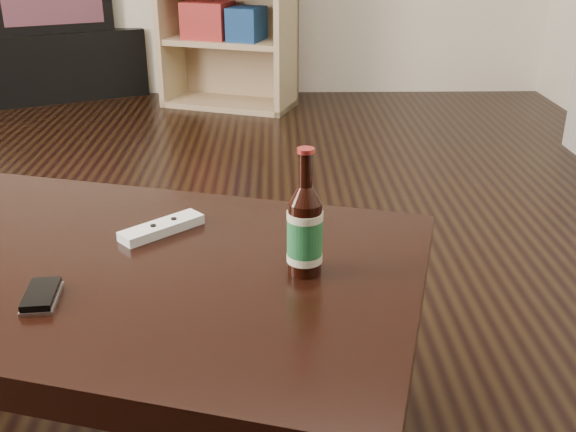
{
  "coord_description": "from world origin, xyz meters",
  "views": [
    {
      "loc": [
        0.7,
        -1.52,
        1.06
      ],
      "look_at": [
        0.73,
        -0.43,
        0.58
      ],
      "focal_mm": 42.0,
      "sensor_mm": 36.0,
      "label": 1
    }
  ],
  "objects_px": {
    "tv_stand": "(56,62)",
    "beer_bottle": "(305,230)",
    "phone": "(41,296)",
    "remote": "(162,228)",
    "coffee_table": "(94,285)"
  },
  "relations": [
    {
      "from": "phone",
      "to": "beer_bottle",
      "type": "bearing_deg",
      "value": 5.86
    },
    {
      "from": "coffee_table",
      "to": "beer_bottle",
      "type": "xyz_separation_m",
      "value": [
        0.41,
        -0.07,
        0.15
      ]
    },
    {
      "from": "beer_bottle",
      "to": "phone",
      "type": "distance_m",
      "value": 0.46
    },
    {
      "from": "tv_stand",
      "to": "beer_bottle",
      "type": "height_order",
      "value": "beer_bottle"
    },
    {
      "from": "tv_stand",
      "to": "beer_bottle",
      "type": "distance_m",
      "value": 3.73
    },
    {
      "from": "phone",
      "to": "remote",
      "type": "xyz_separation_m",
      "value": [
        0.16,
        0.27,
        0.0
      ]
    },
    {
      "from": "beer_bottle",
      "to": "remote",
      "type": "distance_m",
      "value": 0.34
    },
    {
      "from": "beer_bottle",
      "to": "remote",
      "type": "xyz_separation_m",
      "value": [
        -0.29,
        0.18,
        -0.07
      ]
    },
    {
      "from": "beer_bottle",
      "to": "remote",
      "type": "height_order",
      "value": "beer_bottle"
    },
    {
      "from": "remote",
      "to": "phone",
      "type": "bearing_deg",
      "value": -73.1
    },
    {
      "from": "beer_bottle",
      "to": "remote",
      "type": "relative_size",
      "value": 1.41
    },
    {
      "from": "phone",
      "to": "remote",
      "type": "bearing_deg",
      "value": 53.22
    },
    {
      "from": "phone",
      "to": "remote",
      "type": "relative_size",
      "value": 0.64
    },
    {
      "from": "coffee_table",
      "to": "phone",
      "type": "relative_size",
      "value": 12.94
    },
    {
      "from": "coffee_table",
      "to": "beer_bottle",
      "type": "distance_m",
      "value": 0.44
    }
  ]
}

